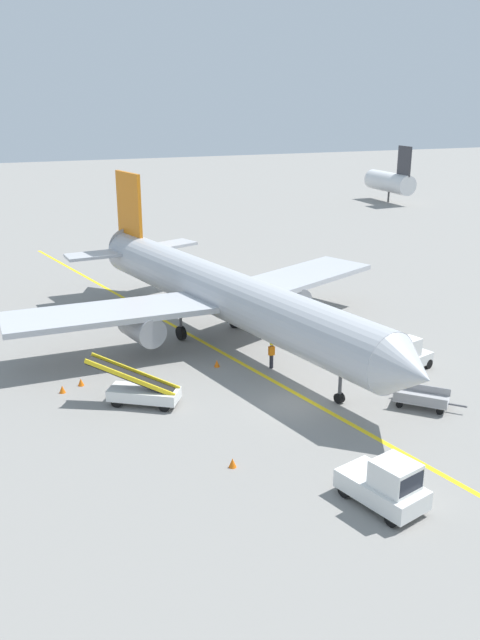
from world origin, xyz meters
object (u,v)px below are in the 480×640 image
(pushback_tug, at_px, (386,485))
(safety_cone_wingtip_right, at_px, (62,389))
(ground_crew_marshaller, at_px, (272,354))
(baggage_cart_loaded, at_px, (422,399))
(safety_cone_nose_right, at_px, (217,363))
(safety_cone_nose_left, at_px, (81,382))
(airliner, at_px, (219,292))
(baggage_tug_near_wing, at_px, (412,355))
(belt_loader_forward_hold, at_px, (142,391))
(safety_cone_wingtip_left, at_px, (233,463))

(pushback_tug, distance_m, safety_cone_wingtip_right, 19.30)
(pushback_tug, relative_size, ground_crew_marshaller, 2.35)
(baggage_cart_loaded, bearing_deg, safety_cone_nose_right, 132.34)
(pushback_tug, height_order, safety_cone_wingtip_right, pushback_tug)
(safety_cone_nose_left, bearing_deg, airliner, 23.37)
(airliner, xyz_separation_m, safety_cone_nose_right, (-1.79, -4.52, -3.20))
(baggage_tug_near_wing, xyz_separation_m, baggage_cart_loaded, (-2.47, -4.51, -0.46))
(airliner, height_order, pushback_tug, airliner)
(baggage_cart_loaded, xyz_separation_m, safety_cone_nose_left, (-16.65, 9.41, -0.25))
(ground_crew_marshaller, xyz_separation_m, safety_cone_nose_left, (-11.30, 1.57, -0.69))
(belt_loader_forward_hold, xyz_separation_m, safety_cone_nose_left, (-2.74, 3.65, -0.56))
(safety_cone_wingtip_right, bearing_deg, belt_loader_forward_hold, -38.09)
(baggage_tug_near_wing, distance_m, belt_loader_forward_hold, 16.44)
(safety_cone_wingtip_left, height_order, safety_cone_wingtip_right, same)
(safety_cone_nose_left, relative_size, safety_cone_wingtip_right, 1.00)
(airliner, distance_m, safety_cone_nose_right, 5.82)
(pushback_tug, distance_m, ground_crew_marshaller, 15.07)
(airliner, distance_m, ground_crew_marshaller, 6.54)
(airliner, xyz_separation_m, baggage_tug_near_wing, (9.09, -9.24, -2.49))
(pushback_tug, distance_m, baggage_tug_near_wing, 14.98)
(ground_crew_marshaller, relative_size, safety_cone_nose_right, 3.86)
(baggage_cart_loaded, height_order, safety_cone_nose_left, baggage_cart_loaded)
(pushback_tug, bearing_deg, belt_loader_forward_hold, 118.41)
(safety_cone_nose_right, bearing_deg, baggage_tug_near_wing, -23.43)
(belt_loader_forward_hold, bearing_deg, pushback_tug, -61.59)
(ground_crew_marshaller, distance_m, safety_cone_nose_right, 3.43)
(baggage_tug_near_wing, distance_m, baggage_cart_loaded, 5.17)
(belt_loader_forward_hold, bearing_deg, safety_cone_wingtip_left, -73.85)
(baggage_cart_loaded, bearing_deg, airliner, 115.70)
(pushback_tug, relative_size, safety_cone_wingtip_left, 9.07)
(baggage_tug_near_wing, relative_size, safety_cone_nose_left, 6.10)
(baggage_cart_loaded, bearing_deg, safety_cone_nose_left, 150.52)
(pushback_tug, height_order, safety_cone_nose_right, pushback_tug)
(pushback_tug, relative_size, safety_cone_nose_right, 9.07)
(belt_loader_forward_hold, height_order, safety_cone_nose_left, belt_loader_forward_hold)
(belt_loader_forward_hold, height_order, safety_cone_wingtip_left, belt_loader_forward_hold)
(baggage_cart_loaded, xyz_separation_m, safety_cone_wingtip_right, (-17.78, 8.79, -0.25))
(airliner, bearing_deg, safety_cone_nose_left, -156.63)
(safety_cone_nose_left, distance_m, safety_cone_nose_right, 8.24)
(airliner, height_order, baggage_cart_loaded, airliner)
(ground_crew_marshaller, bearing_deg, baggage_tug_near_wing, -23.03)
(safety_cone_nose_right, bearing_deg, ground_crew_marshaller, -24.44)
(baggage_cart_loaded, distance_m, safety_cone_wingtip_left, 11.83)
(airliner, xyz_separation_m, baggage_cart_loaded, (6.62, -13.75, -2.95))
(baggage_cart_loaded, xyz_separation_m, safety_cone_wingtip_left, (-11.64, -2.09, -0.25))
(baggage_tug_near_wing, distance_m, safety_cone_wingtip_right, 20.71)
(baggage_cart_loaded, relative_size, safety_cone_nose_right, 7.38)
(baggage_tug_near_wing, xyz_separation_m, safety_cone_wingtip_left, (-14.11, -6.61, -0.71))
(safety_cone_nose_right, xyz_separation_m, safety_cone_wingtip_right, (-9.37, -0.44, 0.00))
(airliner, bearing_deg, safety_cone_nose_right, -111.63)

